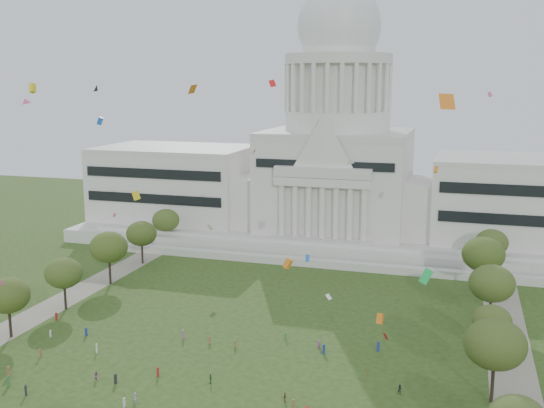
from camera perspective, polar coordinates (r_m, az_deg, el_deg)
capitol at (r=199.16m, az=5.77°, el=3.09°), size 160.00×64.50×91.30m
path_left at (r=148.13m, az=-20.11°, el=-9.17°), size 8.00×160.00×0.04m
path_right at (r=120.92m, az=20.72°, el=-13.83°), size 8.00×160.00×0.04m
row_tree_l_2 at (r=134.33m, az=-22.59°, el=-7.59°), size 8.42×8.42×11.97m
row_tree_r_2 at (r=105.35m, az=19.37°, el=-11.78°), size 9.55×9.55×13.58m
row_tree_l_3 at (r=146.36m, az=-18.17°, el=-5.91°), size 8.12×8.12×11.55m
row_tree_r_3 at (r=122.17m, az=19.11°, el=-9.88°), size 7.01×7.01×9.98m
row_tree_l_4 at (r=160.89m, az=-14.43°, el=-3.77°), size 9.29×9.29×13.21m
row_tree_r_4 at (r=136.21m, az=19.11°, el=-6.75°), size 9.19×9.19×13.06m
row_tree_l_5 at (r=177.26m, az=-11.62°, el=-2.62°), size 8.33×8.33×11.85m
row_tree_r_5 at (r=155.36m, az=18.42°, el=-4.30°), size 9.82×9.82×13.96m
row_tree_l_6 at (r=193.69m, az=-9.50°, el=-1.44°), size 8.19×8.19×11.64m
row_tree_r_6 at (r=173.19m, az=19.09°, el=-3.29°), size 8.42×8.42×11.97m
person_2 at (r=107.89m, az=11.40°, el=-15.97°), size 0.90×0.73×1.61m
person_4 at (r=109.68m, az=-5.53°, el=-15.31°), size 0.73×1.06×1.65m
person_5 at (r=105.48m, az=-12.18°, el=-16.61°), size 1.69×1.54×1.77m
person_8 at (r=114.10m, az=-15.48°, el=-14.64°), size 0.83×0.66×1.49m
person_10 at (r=103.67m, az=1.16°, el=-16.94°), size 0.60×0.95×1.53m
distant_crowd at (r=116.97m, az=-10.99°, el=-13.72°), size 67.13×36.82×1.88m
kite_swarm at (r=95.33m, az=-4.69°, el=-1.95°), size 80.58×103.26×59.95m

